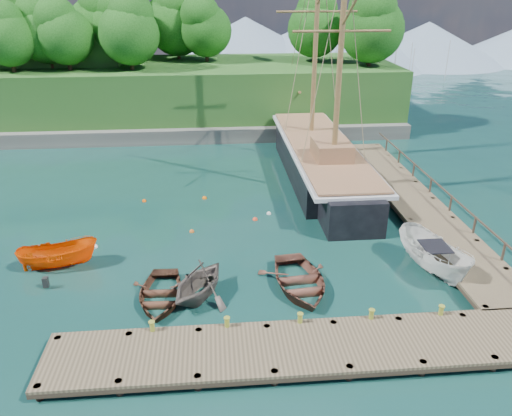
# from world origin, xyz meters

# --- Properties ---
(ground) EXTENTS (160.00, 160.00, 0.00)m
(ground) POSITION_xyz_m (0.00, 0.00, 0.00)
(ground) COLOR #123930
(ground) RESTS_ON ground
(dock_near) EXTENTS (20.00, 3.20, 1.10)m
(dock_near) POSITION_xyz_m (2.00, -6.50, 0.43)
(dock_near) COLOR #4D4230
(dock_near) RESTS_ON ground
(dock_east) EXTENTS (3.20, 24.00, 1.10)m
(dock_east) POSITION_xyz_m (11.50, 7.00, 0.43)
(dock_east) COLOR #4D4230
(dock_east) RESTS_ON ground
(bollard_0) EXTENTS (0.26, 0.26, 0.45)m
(bollard_0) POSITION_xyz_m (-4.00, -5.10, 0.00)
(bollard_0) COLOR olive
(bollard_0) RESTS_ON ground
(bollard_1) EXTENTS (0.26, 0.26, 0.45)m
(bollard_1) POSITION_xyz_m (-1.00, -5.10, 0.00)
(bollard_1) COLOR olive
(bollard_1) RESTS_ON ground
(bollard_2) EXTENTS (0.26, 0.26, 0.45)m
(bollard_2) POSITION_xyz_m (2.00, -5.10, 0.00)
(bollard_2) COLOR olive
(bollard_2) RESTS_ON ground
(bollard_3) EXTENTS (0.26, 0.26, 0.45)m
(bollard_3) POSITION_xyz_m (5.00, -5.10, 0.00)
(bollard_3) COLOR olive
(bollard_3) RESTS_ON ground
(bollard_4) EXTENTS (0.26, 0.26, 0.45)m
(bollard_4) POSITION_xyz_m (8.00, -5.10, 0.00)
(bollard_4) COLOR olive
(bollard_4) RESTS_ON ground
(rowboat_0) EXTENTS (3.14, 4.29, 0.87)m
(rowboat_0) POSITION_xyz_m (-3.98, -2.12, 0.00)
(rowboat_0) COLOR #512F20
(rowboat_0) RESTS_ON ground
(rowboat_1) EXTENTS (4.67, 4.84, 1.96)m
(rowboat_1) POSITION_xyz_m (-2.20, -2.05, 0.00)
(rowboat_1) COLOR #5B524B
(rowboat_1) RESTS_ON ground
(rowboat_2) EXTENTS (3.94, 5.17, 1.00)m
(rowboat_2) POSITION_xyz_m (2.57, -1.67, 0.00)
(rowboat_2) COLOR brown
(rowboat_2) RESTS_ON ground
(motorboat_orange) EXTENTS (4.18, 2.19, 1.54)m
(motorboat_orange) POSITION_xyz_m (-9.40, 1.35, 0.00)
(motorboat_orange) COLOR #F45202
(motorboat_orange) RESTS_ON ground
(cabin_boat_white) EXTENTS (3.05, 5.45, 1.99)m
(cabin_boat_white) POSITION_xyz_m (9.52, -0.74, 0.00)
(cabin_boat_white) COLOR white
(cabin_boat_white) RESTS_ON ground
(schooner) EXTENTS (4.88, 26.79, 19.54)m
(schooner) POSITION_xyz_m (6.63, 13.07, 1.08)
(schooner) COLOR black
(schooner) RESTS_ON ground
(mooring_buoy_0) EXTENTS (0.34, 0.34, 0.34)m
(mooring_buoy_0) POSITION_xyz_m (-8.03, 3.29, 0.00)
(mooring_buoy_0) COLOR white
(mooring_buoy_0) RESTS_ON ground
(mooring_buoy_1) EXTENTS (0.29, 0.29, 0.29)m
(mooring_buoy_1) POSITION_xyz_m (-2.74, 4.69, 0.00)
(mooring_buoy_1) COLOR orange
(mooring_buoy_1) RESTS_ON ground
(mooring_buoy_2) EXTENTS (0.32, 0.32, 0.32)m
(mooring_buoy_2) POSITION_xyz_m (1.11, 5.99, 0.00)
(mooring_buoy_2) COLOR #F0401F
(mooring_buoy_2) RESTS_ON ground
(mooring_buoy_3) EXTENTS (0.29, 0.29, 0.29)m
(mooring_buoy_3) POSITION_xyz_m (2.05, 6.76, 0.00)
(mooring_buoy_3) COLOR silver
(mooring_buoy_3) RESTS_ON ground
(mooring_buoy_4) EXTENTS (0.29, 0.29, 0.29)m
(mooring_buoy_4) POSITION_xyz_m (-6.04, 9.48, 0.00)
(mooring_buoy_4) COLOR #F05306
(mooring_buoy_4) RESTS_ON ground
(mooring_buoy_5) EXTENTS (0.31, 0.31, 0.31)m
(mooring_buoy_5) POSITION_xyz_m (-2.02, 9.62, 0.00)
(mooring_buoy_5) COLOR orange
(mooring_buoy_5) RESTS_ON ground
(headland) EXTENTS (51.00, 19.31, 12.90)m
(headland) POSITION_xyz_m (-12.88, 31.36, 5.54)
(headland) COLOR #474744
(headland) RESTS_ON ground
(distant_ridge) EXTENTS (117.00, 40.00, 10.00)m
(distant_ridge) POSITION_xyz_m (4.30, 70.00, 4.35)
(distant_ridge) COLOR #728CA5
(distant_ridge) RESTS_ON ground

